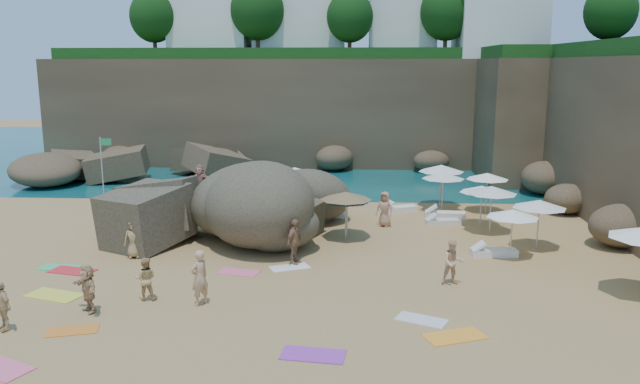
# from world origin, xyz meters

# --- Properties ---
(ground) EXTENTS (120.00, 120.00, 0.00)m
(ground) POSITION_xyz_m (0.00, 0.00, 0.00)
(ground) COLOR tan
(ground) RESTS_ON ground
(seawater) EXTENTS (120.00, 120.00, 0.00)m
(seawater) POSITION_xyz_m (0.00, 30.00, 0.00)
(seawater) COLOR #0C4751
(seawater) RESTS_ON ground
(cliff_back) EXTENTS (44.00, 8.00, 8.00)m
(cliff_back) POSITION_xyz_m (2.00, 25.00, 4.00)
(cliff_back) COLOR brown
(cliff_back) RESTS_ON ground
(cliff_corner) EXTENTS (10.00, 12.00, 8.00)m
(cliff_corner) POSITION_xyz_m (17.00, 20.00, 4.00)
(cliff_corner) COLOR brown
(cliff_corner) RESTS_ON ground
(rock_promontory) EXTENTS (12.00, 7.00, 2.00)m
(rock_promontory) POSITION_xyz_m (-11.00, 16.00, 0.00)
(rock_promontory) COLOR brown
(rock_promontory) RESTS_ON ground
(clifftop_buildings) EXTENTS (28.48, 9.48, 7.00)m
(clifftop_buildings) POSITION_xyz_m (2.96, 25.79, 11.24)
(clifftop_buildings) COLOR white
(clifftop_buildings) RESTS_ON cliff_back
(clifftop_trees) EXTENTS (35.60, 23.82, 4.40)m
(clifftop_trees) POSITION_xyz_m (4.78, 19.52, 11.26)
(clifftop_trees) COLOR #11380F
(clifftop_trees) RESTS_ON ground
(marina_masts) EXTENTS (3.10, 0.10, 6.00)m
(marina_masts) POSITION_xyz_m (-16.50, 30.00, 3.00)
(marina_masts) COLOR white
(marina_masts) RESTS_ON ground
(rock_outcrop) EXTENTS (8.99, 6.75, 3.59)m
(rock_outcrop) POSITION_xyz_m (-1.05, 3.51, 0.00)
(rock_outcrop) COLOR brown
(rock_outcrop) RESTS_ON ground
(flag_pole) EXTENTS (0.68, 0.09, 3.48)m
(flag_pole) POSITION_xyz_m (-11.19, 10.84, 2.22)
(flag_pole) COLOR silver
(flag_pole) RESTS_ON ground
(parasol_0) EXTENTS (2.39, 2.39, 2.26)m
(parasol_0) POSITION_xyz_m (0.33, 8.13, 2.07)
(parasol_0) COLOR silver
(parasol_0) RESTS_ON ground
(parasol_1) EXTENTS (2.24, 2.24, 2.12)m
(parasol_1) POSITION_xyz_m (8.15, 7.87, 1.95)
(parasol_1) COLOR silver
(parasol_1) RESTS_ON ground
(parasol_2) EXTENTS (2.45, 2.45, 2.31)m
(parasol_2) POSITION_xyz_m (8.20, 9.11, 2.12)
(parasol_2) COLOR silver
(parasol_2) RESTS_ON ground
(parasol_3) EXTENTS (2.20, 2.20, 2.08)m
(parasol_3) POSITION_xyz_m (10.45, 8.00, 1.91)
(parasol_3) COLOR silver
(parasol_3) RESTS_ON ground
(parasol_4) EXTENTS (2.09, 2.09, 1.98)m
(parasol_4) POSITION_xyz_m (9.60, 5.03, 1.81)
(parasol_4) COLOR silver
(parasol_4) RESTS_ON ground
(parasol_5) EXTENTS (2.36, 2.36, 2.23)m
(parasol_5) POSITION_xyz_m (0.59, 2.42, 2.05)
(parasol_5) COLOR silver
(parasol_5) RESTS_ON ground
(parasol_6) EXTENTS (2.28, 2.28, 2.16)m
(parasol_6) POSITION_xyz_m (3.18, 2.36, 1.98)
(parasol_6) COLOR silver
(parasol_6) RESTS_ON ground
(parasol_7) EXTENTS (2.22, 2.22, 2.10)m
(parasol_7) POSITION_xyz_m (11.28, 1.42, 1.93)
(parasol_7) COLOR silver
(parasol_7) RESTS_ON ground
(parasol_8) EXTENTS (2.31, 2.31, 2.19)m
(parasol_8) POSITION_xyz_m (9.81, 3.89, 2.01)
(parasol_8) COLOR silver
(parasol_8) RESTS_ON ground
(parasol_9) EXTENTS (2.09, 2.09, 1.97)m
(parasol_9) POSITION_xyz_m (9.88, 0.14, 1.81)
(parasol_9) COLOR silver
(parasol_9) RESTS_ON ground
(parasol_10) EXTENTS (2.03, 2.03, 1.92)m
(parasol_10) POSITION_xyz_m (3.23, 2.78, 1.76)
(parasol_10) COLOR silver
(parasol_10) RESTS_ON ground
(lounger_0) EXTENTS (1.65, 0.93, 0.24)m
(lounger_0) POSITION_xyz_m (1.46, 8.89, 0.12)
(lounger_0) COLOR silver
(lounger_0) RESTS_ON ground
(lounger_1) EXTENTS (1.58, 0.55, 0.24)m
(lounger_1) POSITION_xyz_m (2.33, 6.37, 0.12)
(lounger_1) COLOR white
(lounger_1) RESTS_ON ground
(lounger_2) EXTENTS (2.06, 1.36, 0.30)m
(lounger_2) POSITION_xyz_m (5.90, 7.70, 0.15)
(lounger_2) COLOR white
(lounger_2) RESTS_ON ground
(lounger_3) EXTENTS (2.04, 0.80, 0.31)m
(lounger_3) POSITION_xyz_m (8.14, 6.57, 0.16)
(lounger_3) COLOR white
(lounger_3) RESTS_ON ground
(lounger_4) EXTENTS (1.74, 0.79, 0.26)m
(lounger_4) POSITION_xyz_m (7.86, 5.23, 0.13)
(lounger_4) COLOR silver
(lounger_4) RESTS_ON ground
(lounger_5) EXTENTS (1.88, 0.75, 0.29)m
(lounger_5) POSITION_xyz_m (9.25, 0.24, 0.14)
(lounger_5) COLOR white
(lounger_5) RESTS_ON ground
(towel_2) EXTENTS (1.60, 1.11, 0.03)m
(towel_2) POSITION_xyz_m (-4.62, -7.85, 0.01)
(towel_2) COLOR orange
(towel_2) RESTS_ON ground
(towel_4) EXTENTS (2.06, 1.45, 0.03)m
(towel_4) POSITION_xyz_m (-6.49, -5.14, 0.02)
(towel_4) COLOR yellow
(towel_4) RESTS_ON ground
(towel_5) EXTENTS (1.66, 1.28, 0.03)m
(towel_5) POSITION_xyz_m (1.12, -1.73, 0.01)
(towel_5) COLOR white
(towel_5) RESTS_ON ground
(towel_6) EXTENTS (1.81, 1.06, 0.03)m
(towel_6) POSITION_xyz_m (2.53, -8.98, 0.02)
(towel_6) COLOR purple
(towel_6) RESTS_ON ground
(towel_7) EXTENTS (1.83, 1.20, 0.03)m
(towel_7) POSITION_xyz_m (-7.02, -2.64, 0.01)
(towel_7) COLOR red
(towel_7) RESTS_ON ground
(towel_8) EXTENTS (2.05, 1.20, 0.03)m
(towel_8) POSITION_xyz_m (-6.08, 0.80, 0.02)
(towel_8) COLOR blue
(towel_8) RESTS_ON ground
(towel_9) EXTENTS (1.65, 1.09, 0.03)m
(towel_9) POSITION_xyz_m (-0.73, -2.40, 0.01)
(towel_9) COLOR #FF638A
(towel_9) RESTS_ON ground
(towel_10) EXTENTS (1.94, 1.46, 0.03)m
(towel_10) POSITION_xyz_m (6.50, -7.60, 0.02)
(towel_10) COLOR orange
(towel_10) RESTS_ON ground
(towel_11) EXTENTS (1.57, 0.86, 0.03)m
(towel_11) POSITION_xyz_m (-7.67, -2.28, 0.01)
(towel_11) COLOR #38C471
(towel_11) RESTS_ON ground
(towel_13) EXTENTS (1.69, 1.32, 0.03)m
(towel_13) POSITION_xyz_m (5.67, -6.46, 0.01)
(towel_13) COLOR silver
(towel_13) RESTS_ON ground
(person_stand_1) EXTENTS (0.76, 0.62, 1.45)m
(person_stand_1) POSITION_xyz_m (-3.26, -5.30, 0.73)
(person_stand_1) COLOR tan
(person_stand_1) RESTS_ON ground
(person_stand_2) EXTENTS (1.15, 0.82, 1.65)m
(person_stand_2) POSITION_xyz_m (-0.74, 6.65, 0.82)
(person_stand_2) COLOR tan
(person_stand_2) RESTS_ON ground
(person_stand_3) EXTENTS (0.81, 1.15, 1.81)m
(person_stand_3) POSITION_xyz_m (1.26, -1.29, 0.90)
(person_stand_3) COLOR #946A4A
(person_stand_3) RESTS_ON ground
(person_stand_4) EXTENTS (0.94, 0.74, 1.69)m
(person_stand_4) POSITION_xyz_m (5.00, 4.75, 0.84)
(person_stand_4) COLOR tan
(person_stand_4) RESTS_ON ground
(person_stand_5) EXTENTS (1.75, 0.84, 1.82)m
(person_stand_5) POSITION_xyz_m (-5.64, 11.44, 0.91)
(person_stand_5) COLOR #C77563
(person_stand_5) RESTS_ON ground
(person_stand_6) EXTENTS (0.75, 0.80, 1.84)m
(person_stand_6) POSITION_xyz_m (-1.38, -5.61, 0.92)
(person_stand_6) COLOR tan
(person_stand_6) RESTS_ON ground
(person_lie_1) EXTENTS (1.52, 1.68, 0.35)m
(person_lie_1) POSITION_xyz_m (-6.62, -7.93, 0.18)
(person_lie_1) COLOR tan
(person_lie_1) RESTS_ON ground
(person_lie_2) EXTENTS (1.03, 1.65, 0.41)m
(person_lie_2) POSITION_xyz_m (-5.24, -0.88, 0.20)
(person_lie_2) COLOR #A88654
(person_lie_2) RESTS_ON ground
(person_lie_3) EXTENTS (2.04, 2.04, 0.40)m
(person_lie_3) POSITION_xyz_m (-4.71, -6.44, 0.20)
(person_lie_3) COLOR tan
(person_lie_3) RESTS_ON ground
(person_lie_5) EXTENTS (0.92, 1.64, 0.59)m
(person_lie_5) POSITION_xyz_m (7.06, -3.22, 0.30)
(person_lie_5) COLOR #E3AE81
(person_lie_5) RESTS_ON ground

